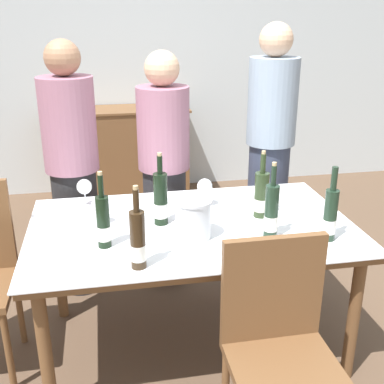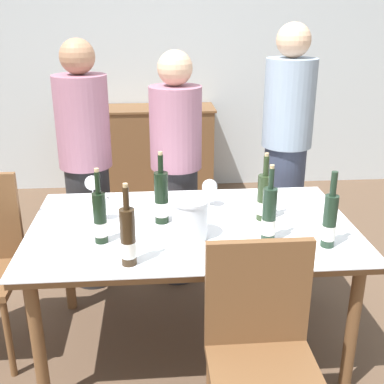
{
  "view_description": "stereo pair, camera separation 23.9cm",
  "coord_description": "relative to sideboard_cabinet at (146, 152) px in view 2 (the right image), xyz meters",
  "views": [
    {
      "loc": [
        -0.41,
        -2.19,
        1.76
      ],
      "look_at": [
        0.0,
        0.0,
        0.91
      ],
      "focal_mm": 45.0,
      "sensor_mm": 36.0,
      "label": 1
    },
    {
      "loc": [
        -0.18,
        -2.23,
        1.76
      ],
      "look_at": [
        0.0,
        0.0,
        0.91
      ],
      "focal_mm": 45.0,
      "sensor_mm": 36.0,
      "label": 2
    }
  ],
  "objects": [
    {
      "name": "ground_plane",
      "position": [
        0.27,
        -2.37,
        -0.44
      ],
      "size": [
        12.0,
        12.0,
        0.0
      ],
      "primitive_type": "plane",
      "color": "brown"
    },
    {
      "name": "back_wall",
      "position": [
        0.27,
        0.29,
        0.96
      ],
      "size": [
        8.0,
        0.1,
        2.8
      ],
      "color": "silver",
      "rests_on": "ground_plane"
    },
    {
      "name": "sideboard_cabinet",
      "position": [
        0.0,
        0.0,
        0.0
      ],
      "size": [
        1.35,
        0.46,
        0.88
      ],
      "color": "brown",
      "rests_on": "ground_plane"
    },
    {
      "name": "dining_table",
      "position": [
        0.27,
        -2.37,
        0.22
      ],
      "size": [
        1.64,
        1.0,
        0.73
      ],
      "color": "brown",
      "rests_on": "ground_plane"
    },
    {
      "name": "ice_bucket",
      "position": [
        0.25,
        -2.51,
        0.39
      ],
      "size": [
        0.18,
        0.18,
        0.19
      ],
      "color": "silver",
      "rests_on": "dining_table"
    },
    {
      "name": "wine_bottle_0",
      "position": [
        0.65,
        -2.33,
        0.4
      ],
      "size": [
        0.08,
        0.08,
        0.36
      ],
      "color": "#28381E",
      "rests_on": "dining_table"
    },
    {
      "name": "wine_bottle_1",
      "position": [
        -0.03,
        -2.75,
        0.41
      ],
      "size": [
        0.07,
        0.07,
        0.37
      ],
      "color": "#332314",
      "rests_on": "dining_table"
    },
    {
      "name": "wine_bottle_2",
      "position": [
        0.88,
        -2.65,
        0.41
      ],
      "size": [
        0.06,
        0.06,
        0.36
      ],
      "color": "#1E3323",
      "rests_on": "dining_table"
    },
    {
      "name": "wine_bottle_3",
      "position": [
        0.12,
        -2.32,
        0.42
      ],
      "size": [
        0.07,
        0.07,
        0.38
      ],
      "color": "black",
      "rests_on": "dining_table"
    },
    {
      "name": "wine_bottle_4",
      "position": [
        0.62,
        -2.57,
        0.41
      ],
      "size": [
        0.07,
        0.07,
        0.38
      ],
      "color": "#1E3323",
      "rests_on": "dining_table"
    },
    {
      "name": "wine_bottle_5",
      "position": [
        -0.17,
        -2.53,
        0.41
      ],
      "size": [
        0.06,
        0.06,
        0.37
      ],
      "color": "black",
      "rests_on": "dining_table"
    },
    {
      "name": "wine_glass_0",
      "position": [
        -0.27,
        -2.0,
        0.4
      ],
      "size": [
        0.08,
        0.08,
        0.15
      ],
      "color": "white",
      "rests_on": "dining_table"
    },
    {
      "name": "wine_glass_1",
      "position": [
        -0.19,
        -2.27,
        0.38
      ],
      "size": [
        0.08,
        0.08,
        0.14
      ],
      "color": "white",
      "rests_on": "dining_table"
    },
    {
      "name": "wine_glass_2",
      "position": [
        0.39,
        -2.13,
        0.4
      ],
      "size": [
        0.09,
        0.09,
        0.16
      ],
      "color": "white",
      "rests_on": "dining_table"
    },
    {
      "name": "wine_glass_3",
      "position": [
        0.2,
        -2.33,
        0.4
      ],
      "size": [
        0.08,
        0.08,
        0.15
      ],
      "color": "white",
      "rests_on": "dining_table"
    },
    {
      "name": "chair_near_front",
      "position": [
        0.48,
        -3.1,
        0.1
      ],
      "size": [
        0.42,
        0.42,
        0.94
      ],
      "color": "brown",
      "rests_on": "ground_plane"
    },
    {
      "name": "person_host",
      "position": [
        -0.35,
        -1.64,
        0.36
      ],
      "size": [
        0.33,
        0.33,
        1.61
      ],
      "color": "#262628",
      "rests_on": "ground_plane"
    },
    {
      "name": "person_guest_left",
      "position": [
        0.23,
        -1.63,
        0.33
      ],
      "size": [
        0.33,
        0.33,
        1.53
      ],
      "color": "#2D2D33",
      "rests_on": "ground_plane"
    },
    {
      "name": "person_guest_right",
      "position": [
        0.97,
        -1.54,
        0.41
      ],
      "size": [
        0.33,
        0.33,
        1.69
      ],
      "color": "#383F56",
      "rests_on": "ground_plane"
    }
  ]
}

